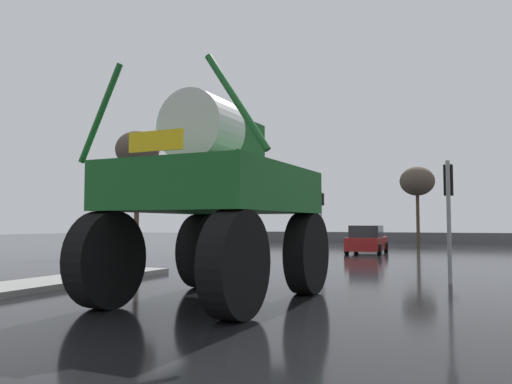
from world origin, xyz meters
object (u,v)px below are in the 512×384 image
object	(u,v)px
oversize_sprayer	(216,199)
traffic_signal_far_left	(322,207)
traffic_signal_near_left	(123,190)
traffic_signal_near_right	(449,194)
bare_tree_left	(137,151)
bare_tree_far_center	(417,182)
sedan_ahead	(367,240)
streetlight_far_left	(225,179)

from	to	relation	value
oversize_sprayer	traffic_signal_far_left	xyz separation A→B (m)	(-4.65, 24.53, 0.64)
oversize_sprayer	traffic_signal_near_left	size ratio (longest dim) A/B	1.44
traffic_signal_near_right	traffic_signal_far_left	bearing A→B (deg)	115.15
traffic_signal_near_right	bare_tree_left	world-z (taller)	bare_tree_left
traffic_signal_far_left	bare_tree_far_center	world-z (taller)	bare_tree_far_center
sedan_ahead	bare_tree_left	xyz separation A→B (m)	(-11.58, -5.00, 4.90)
sedan_ahead	traffic_signal_far_left	size ratio (longest dim) A/B	1.09
traffic_signal_far_left	streetlight_far_left	xyz separation A→B (m)	(-4.19, -6.41, 1.52)
traffic_signal_near_left	bare_tree_far_center	xyz separation A→B (m)	(7.43, 26.17, 2.01)
traffic_signal_near_left	bare_tree_far_center	size ratio (longest dim) A/B	0.65
sedan_ahead	traffic_signal_far_left	world-z (taller)	traffic_signal_far_left
traffic_signal_near_left	bare_tree_left	distance (m)	10.54
oversize_sprayer	bare_tree_left	bearing A→B (deg)	43.13
traffic_signal_near_right	bare_tree_far_center	distance (m)	26.50
sedan_ahead	streetlight_far_left	xyz separation A→B (m)	(-8.36, -0.63, 3.59)
traffic_signal_near_left	streetlight_far_left	distance (m)	13.16
bare_tree_left	traffic_signal_near_right	bearing A→B (deg)	-27.26
oversize_sprayer	streetlight_far_left	world-z (taller)	streetlight_far_left
traffic_signal_far_left	bare_tree_far_center	xyz separation A→B (m)	(5.62, 6.91, 2.05)
traffic_signal_near_left	bare_tree_left	world-z (taller)	bare_tree_left
streetlight_far_left	bare_tree_far_center	distance (m)	16.55
streetlight_far_left	sedan_ahead	bearing A→B (deg)	4.28
sedan_ahead	streetlight_far_left	distance (m)	9.12
streetlight_far_left	bare_tree_far_center	world-z (taller)	streetlight_far_left
traffic_signal_near_left	streetlight_far_left	xyz separation A→B (m)	(-2.38, 12.86, 1.48)
streetlight_far_left	traffic_signal_far_left	bearing A→B (deg)	56.85
streetlight_far_left	bare_tree_left	bearing A→B (deg)	-126.35
traffic_signal_near_right	streetlight_far_left	bearing A→B (deg)	135.83
oversize_sprayer	traffic_signal_far_left	bearing A→B (deg)	12.61
sedan_ahead	streetlight_far_left	world-z (taller)	streetlight_far_left
traffic_signal_near_left	traffic_signal_far_left	distance (m)	19.35
bare_tree_far_center	bare_tree_left	bearing A→B (deg)	-126.36
traffic_signal_far_left	sedan_ahead	bearing A→B (deg)	-54.17
bare_tree_left	bare_tree_far_center	xyz separation A→B (m)	(13.02, 17.69, -0.78)
bare_tree_left	oversize_sprayer	bearing A→B (deg)	-48.74
traffic_signal_far_left	bare_tree_left	distance (m)	13.38
traffic_signal_far_left	bare_tree_left	size ratio (longest dim) A/B	0.57
bare_tree_far_center	traffic_signal_near_right	bearing A→B (deg)	-82.55
traffic_signal_near_left	streetlight_far_left	bearing A→B (deg)	100.47
bare_tree_left	traffic_signal_far_left	bearing A→B (deg)	55.52
traffic_signal_near_left	oversize_sprayer	bearing A→B (deg)	-39.14
sedan_ahead	traffic_signal_near_left	bearing A→B (deg)	154.28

